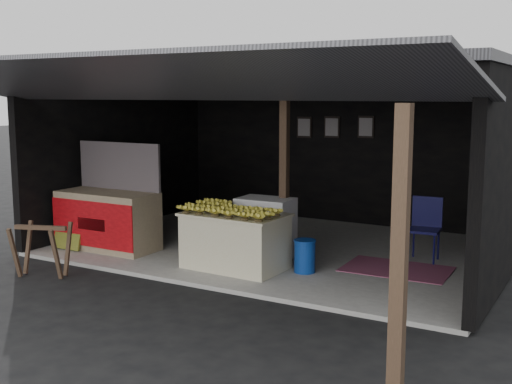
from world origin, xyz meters
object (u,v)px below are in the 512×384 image
Objects in this scene: white_crate at (265,228)px; plastic_chair at (426,223)px; neighbor_stall at (108,217)px; banana_table at (235,241)px; sawhorse at (41,245)px; water_barrel at (305,257)px.

white_crate is 2.44m from plastic_chair.
neighbor_stall reaches higher than plastic_chair.
plastic_chair is (2.18, 1.10, 0.10)m from white_crate.
sawhorse is (-2.23, -1.58, 0.01)m from banana_table.
neighbor_stall reaches higher than water_barrel.
sawhorse is (-2.30, -2.35, -0.05)m from white_crate.
plastic_chair is at bearing 17.28° from sawhorse.
banana_table is 1.03m from water_barrel.
sawhorse is at bearing -136.56° from white_crate.
neighbor_stall is 3.43m from water_barrel.
white_crate is at bearing -158.04° from plastic_chair.
plastic_chair is at bearing 41.53° from banana_table.
sawhorse is 5.66m from plastic_chair.
neighbor_stall reaches higher than white_crate.
water_barrel is at bearing 19.58° from banana_table.
white_crate is at bearing 86.38° from banana_table.
white_crate is 0.97× the size of plastic_chair.
banana_table is at bearing -162.37° from water_barrel.
plastic_chair is (4.69, 1.86, 0.05)m from neighbor_stall.
sawhorse is 3.72m from water_barrel.
plastic_chair is (2.26, 1.87, 0.16)m from banana_table.
plastic_chair is (1.29, 1.56, 0.35)m from water_barrel.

